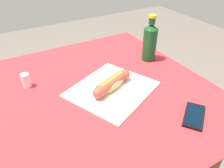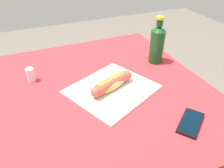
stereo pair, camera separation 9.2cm
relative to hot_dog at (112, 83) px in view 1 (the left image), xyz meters
name	(u,v)px [view 1 (the left image)]	position (x,y,z in m)	size (l,w,h in m)	color
dining_table	(97,114)	(-0.07, 0.03, -0.17)	(0.97, 1.00, 0.74)	brown
paper_wrapper	(112,89)	(0.00, 0.00, -0.03)	(0.33, 0.30, 0.01)	silver
hot_dog	(112,83)	(0.00, 0.00, 0.00)	(0.21, 0.11, 0.05)	#E5BC75
cell_phone	(194,116)	(0.18, -0.30, -0.03)	(0.15, 0.13, 0.01)	black
soda_bottle	(150,41)	(0.31, 0.14, 0.07)	(0.07, 0.07, 0.24)	#14471E
salt_shaker	(26,80)	(-0.31, 0.21, 0.00)	(0.04, 0.04, 0.06)	silver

